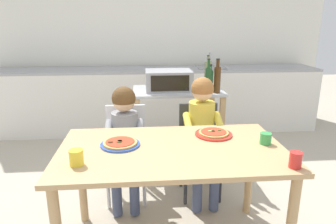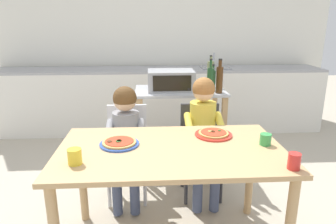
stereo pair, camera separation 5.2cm
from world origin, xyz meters
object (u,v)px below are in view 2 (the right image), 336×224
(kitchen_island_cart, at_px, (180,117))
(bottle_slim_sauce, at_px, (219,79))
(toaster_oven, at_px, (171,80))
(bottle_brown_beer, at_px, (210,80))
(bottle_squat_spirits, at_px, (210,74))
(child_in_grey_shirt, at_px, (126,131))
(drinking_cup_green, at_px, (265,139))
(drinking_cup_yellow, at_px, (75,157))
(dining_chair_left, at_px, (127,145))
(bottle_clear_vinegar, at_px, (213,80))
(drinking_cup_red, at_px, (294,161))
(pizza_plate_blue_rimmed, at_px, (119,143))
(dining_table, at_px, (171,162))
(dining_chair_right, at_px, (201,143))
(child_in_yellow_shirt, at_px, (204,126))
(pizza_plate_red_rimmed, at_px, (213,134))

(kitchen_island_cart, distance_m, bottle_slim_sauce, 0.59)
(toaster_oven, height_order, bottle_brown_beer, bottle_brown_beer)
(toaster_oven, bearing_deg, bottle_slim_sauce, -20.45)
(kitchen_island_cart, bearing_deg, bottle_squat_spirits, 22.24)
(child_in_grey_shirt, relative_size, drinking_cup_green, 13.29)
(drinking_cup_yellow, bearing_deg, bottle_squat_spirits, 55.64)
(dining_chair_left, bearing_deg, bottle_clear_vinegar, 29.51)
(bottle_slim_sauce, xyz_separation_m, drinking_cup_red, (0.11, -1.39, -0.20))
(dining_chair_left, xyz_separation_m, pizza_plate_blue_rimmed, (-0.00, -0.64, 0.28))
(drinking_cup_green, bearing_deg, dining_table, -178.86)
(kitchen_island_cart, relative_size, dining_chair_right, 1.11)
(bottle_brown_beer, relative_size, drinking_cup_yellow, 3.67)
(kitchen_island_cart, distance_m, dining_table, 1.25)
(pizza_plate_blue_rimmed, distance_m, drinking_cup_green, 0.95)
(toaster_oven, bearing_deg, dining_chair_right, -66.17)
(bottle_squat_spirits, height_order, drinking_cup_green, bottle_squat_spirits)
(bottle_slim_sauce, bearing_deg, dining_chair_left, -158.10)
(child_in_grey_shirt, bearing_deg, dining_chair_right, 10.61)
(toaster_oven, xyz_separation_m, dining_chair_left, (-0.42, -0.52, -0.47))
(bottle_clear_vinegar, height_order, drinking_cup_green, bottle_clear_vinegar)
(child_in_grey_shirt, height_order, drinking_cup_yellow, child_in_grey_shirt)
(child_in_yellow_shirt, bearing_deg, dining_table, -118.17)
(bottle_clear_vinegar, relative_size, bottle_slim_sauce, 0.79)
(bottle_squat_spirits, distance_m, drinking_cup_yellow, 1.91)
(toaster_oven, height_order, pizza_plate_red_rimmed, toaster_oven)
(dining_table, distance_m, dining_chair_left, 0.80)
(drinking_cup_yellow, bearing_deg, pizza_plate_red_rimmed, 24.50)
(toaster_oven, xyz_separation_m, drinking_cup_green, (0.53, -1.22, -0.17))
(child_in_yellow_shirt, bearing_deg, bottle_brown_beer, 73.47)
(pizza_plate_blue_rimmed, relative_size, drinking_cup_green, 3.42)
(toaster_oven, relative_size, dining_chair_left, 0.57)
(bottle_squat_spirits, distance_m, pizza_plate_red_rimmed, 1.21)
(toaster_oven, relative_size, dining_chair_right, 0.57)
(kitchen_island_cart, height_order, dining_chair_right, kitchen_island_cart)
(dining_chair_left, xyz_separation_m, child_in_yellow_shirt, (0.65, -0.12, 0.20))
(bottle_slim_sauce, distance_m, drinking_cup_yellow, 1.68)
(dining_table, distance_m, child_in_grey_shirt, 0.67)
(bottle_slim_sauce, distance_m, dining_chair_right, 0.66)
(pizza_plate_red_rimmed, height_order, drinking_cup_yellow, drinking_cup_yellow)
(bottle_clear_vinegar, bearing_deg, dining_chair_right, -111.59)
(pizza_plate_blue_rimmed, height_order, pizza_plate_red_rimmed, same)
(bottle_brown_beer, bearing_deg, drinking_cup_yellow, -129.41)
(dining_chair_left, xyz_separation_m, drinking_cup_red, (0.98, -1.04, 0.31))
(dining_chair_right, xyz_separation_m, drinking_cup_red, (0.33, -1.04, 0.31))
(drinking_cup_yellow, bearing_deg, bottle_brown_beer, 50.59)
(dining_chair_right, height_order, child_in_yellow_shirt, child_in_yellow_shirt)
(dining_chair_left, distance_m, drinking_cup_green, 1.22)
(toaster_oven, height_order, dining_chair_right, toaster_oven)
(child_in_yellow_shirt, bearing_deg, kitchen_island_cart, 101.98)
(bottle_squat_spirits, xyz_separation_m, dining_chair_left, (-0.85, -0.66, -0.51))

